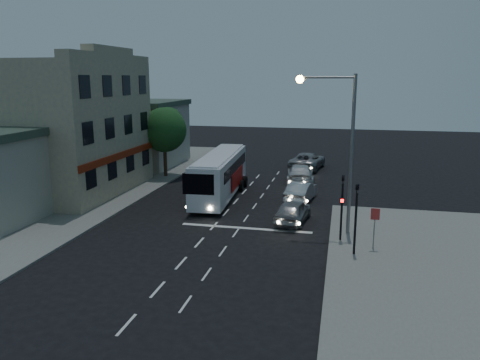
% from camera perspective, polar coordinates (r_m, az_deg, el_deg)
% --- Properties ---
extents(ground, '(120.00, 120.00, 0.00)m').
position_cam_1_polar(ground, '(27.04, -4.34, -6.90)').
color(ground, black).
extents(sidewalk_near, '(12.00, 24.00, 0.12)m').
position_cam_1_polar(sidewalk_near, '(22.92, 25.88, -11.65)').
color(sidewalk_near, slate).
rests_on(sidewalk_near, ground).
extents(sidewalk_far, '(12.00, 50.00, 0.12)m').
position_cam_1_polar(sidewalk_far, '(39.34, -19.30, -1.32)').
color(sidewalk_far, slate).
rests_on(sidewalk_far, ground).
extents(road_markings, '(8.00, 30.55, 0.01)m').
position_cam_1_polar(road_markings, '(29.76, -0.12, -5.02)').
color(road_markings, silver).
rests_on(road_markings, ground).
extents(tour_bus, '(2.88, 11.00, 3.35)m').
position_cam_1_polar(tour_bus, '(35.21, -2.46, 0.74)').
color(tour_bus, silver).
rests_on(tour_bus, ground).
extents(car_suv, '(2.24, 4.48, 1.47)m').
position_cam_1_polar(car_suv, '(29.51, 6.45, -3.78)').
color(car_suv, gray).
rests_on(car_suv, ground).
extents(car_sedan_a, '(2.17, 4.59, 1.46)m').
position_cam_1_polar(car_sedan_a, '(34.60, 7.46, -1.40)').
color(car_sedan_a, silver).
rests_on(car_sedan_a, ground).
extents(car_sedan_b, '(2.70, 5.63, 1.58)m').
position_cam_1_polar(car_sedan_b, '(40.69, 7.34, 0.78)').
color(car_sedan_b, silver).
rests_on(car_sedan_b, ground).
extents(car_sedan_c, '(3.55, 6.24, 1.64)m').
position_cam_1_polar(car_sedan_c, '(46.92, 8.21, 2.34)').
color(car_sedan_c, gray).
rests_on(car_sedan_c, ground).
extents(traffic_signal_main, '(0.25, 0.35, 4.10)m').
position_cam_1_polar(traffic_signal_main, '(26.01, 12.34, -2.36)').
color(traffic_signal_main, black).
rests_on(traffic_signal_main, sidewalk_near).
extents(traffic_signal_side, '(0.18, 0.15, 4.10)m').
position_cam_1_polar(traffic_signal_side, '(24.11, 13.98, -3.61)').
color(traffic_signal_side, black).
rests_on(traffic_signal_side, sidewalk_near).
extents(regulatory_sign, '(0.45, 0.12, 2.20)m').
position_cam_1_polar(regulatory_sign, '(25.32, 16.10, -4.91)').
color(regulatory_sign, slate).
rests_on(regulatory_sign, sidewalk_near).
extents(streetlight, '(3.32, 0.44, 9.00)m').
position_cam_1_polar(streetlight, '(26.79, 12.14, 5.30)').
color(streetlight, slate).
rests_on(streetlight, sidewalk_near).
extents(main_building, '(10.12, 12.00, 11.00)m').
position_cam_1_polar(main_building, '(39.03, -21.04, 6.06)').
color(main_building, gray).
rests_on(main_building, sidewalk_far).
extents(low_building_north, '(9.40, 9.40, 6.50)m').
position_cam_1_polar(low_building_north, '(49.42, -12.81, 5.68)').
color(low_building_north, '#9D9C93').
rests_on(low_building_north, sidewalk_far).
extents(street_tree, '(4.00, 4.00, 6.20)m').
position_cam_1_polar(street_tree, '(42.66, -9.24, 6.30)').
color(street_tree, black).
rests_on(street_tree, sidewalk_far).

